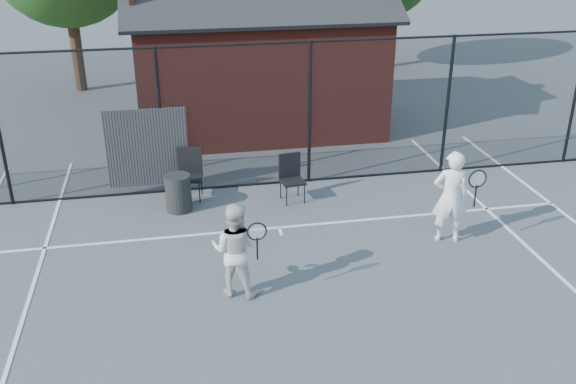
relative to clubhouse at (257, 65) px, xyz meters
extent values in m
plane|color=#454A4F|center=(-0.50, -9.00, -1.61)|extent=(80.00, 80.00, 0.00)
cube|color=white|center=(-0.50, -6.00, -1.60)|extent=(11.00, 0.06, 0.01)
cube|color=white|center=(-0.50, -6.15, -1.60)|extent=(0.06, 0.30, 0.01)
cylinder|color=black|center=(-2.50, -4.00, -0.11)|extent=(0.07, 0.07, 3.00)
cylinder|color=black|center=(0.50, -4.00, -0.11)|extent=(0.07, 0.07, 3.00)
cylinder|color=black|center=(3.50, -4.00, -0.11)|extent=(0.07, 0.07, 3.00)
cylinder|color=black|center=(6.50, -4.00, -0.11)|extent=(0.07, 0.07, 3.00)
cylinder|color=black|center=(-0.50, -4.00, 1.36)|extent=(22.00, 0.04, 0.04)
cylinder|color=black|center=(-0.50, -4.00, -1.58)|extent=(22.00, 0.04, 0.04)
cube|color=black|center=(-0.50, -4.00, -0.11)|extent=(22.00, 3.00, 0.01)
cube|color=black|center=(-2.80, -4.02, -0.61)|extent=(1.60, 0.04, 1.60)
cube|color=maroon|center=(0.00, 0.00, -0.11)|extent=(6.00, 4.00, 3.00)
cylinder|color=#321D14|center=(-5.00, 4.50, -0.35)|extent=(0.36, 0.36, 2.52)
cylinder|color=#321D14|center=(5.00, 5.50, -0.49)|extent=(0.36, 0.36, 2.23)
imported|color=white|center=(2.32, -7.00, -0.77)|extent=(0.68, 0.52, 1.67)
torus|color=black|center=(2.60, -7.33, -0.32)|extent=(0.33, 0.03, 0.33)
cylinder|color=black|center=(2.60, -7.33, -0.63)|extent=(0.03, 0.03, 0.40)
imported|color=silver|center=(-1.52, -7.97, -0.86)|extent=(0.89, 0.80, 1.49)
torus|color=black|center=(-1.22, -8.27, -0.43)|extent=(0.29, 0.02, 0.29)
cylinder|color=black|center=(-1.22, -8.27, -0.71)|extent=(0.03, 0.03, 0.36)
cube|color=black|center=(-2.02, -4.40, -1.11)|extent=(0.55, 0.57, 1.00)
cube|color=black|center=(-0.03, -4.90, -1.14)|extent=(0.51, 0.52, 0.93)
cylinder|color=#262626|center=(-2.27, -4.90, -1.24)|extent=(0.58, 0.58, 0.73)
camera|label=1|loc=(-2.30, -16.29, 3.85)|focal=40.00mm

